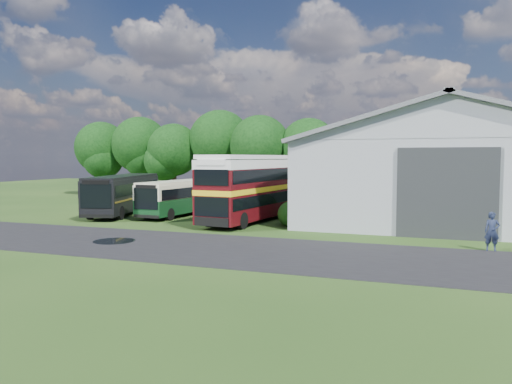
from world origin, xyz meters
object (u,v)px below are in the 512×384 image
at_px(storage_shed, 446,161).
at_px(bus_green_single, 184,196).
at_px(bus_dark_single, 124,193).
at_px(bus_maroon_double, 251,188).
at_px(visitor_a, 492,232).

bearing_deg(storage_shed, bus_green_single, -160.41).
bearing_deg(bus_dark_single, bus_green_single, -4.22).
height_order(storage_shed, bus_maroon_double, storage_shed).
relative_size(storage_shed, bus_green_single, 2.52).
distance_m(bus_dark_single, visitor_a, 26.88).
bearing_deg(bus_maroon_double, visitor_a, -17.85).
distance_m(storage_shed, bus_green_single, 20.33).
relative_size(bus_green_single, visitor_a, 5.30).
xyz_separation_m(bus_dark_single, visitor_a, (25.87, -7.26, -0.68)).
distance_m(bus_green_single, bus_dark_single, 4.95).
distance_m(bus_green_single, bus_maroon_double, 6.68).
bearing_deg(bus_maroon_double, storage_shed, 39.88).
height_order(bus_maroon_double, bus_dark_single, bus_maroon_double).
distance_m(bus_green_single, visitor_a, 22.59).
bearing_deg(visitor_a, storage_shed, 95.84).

